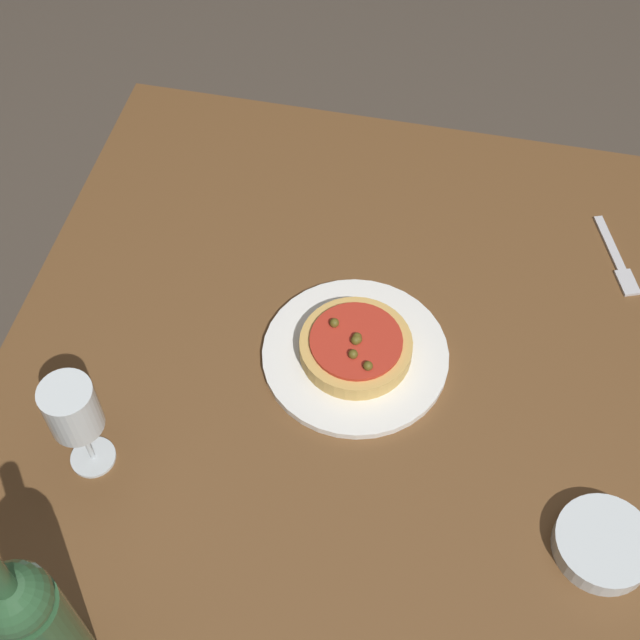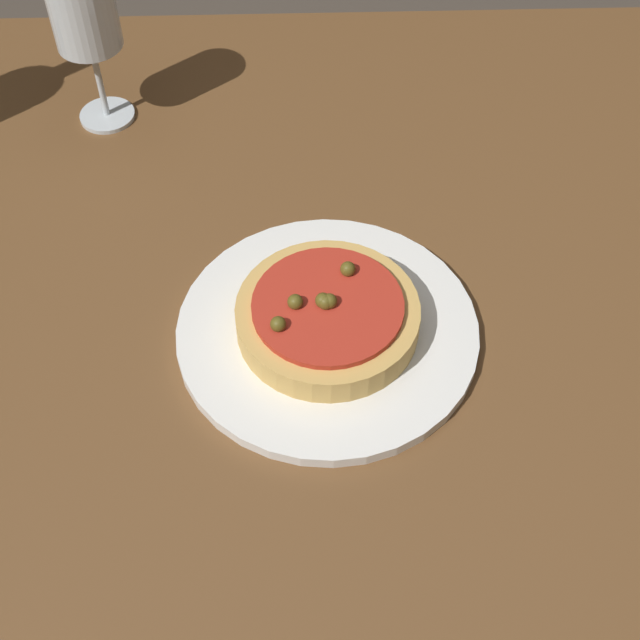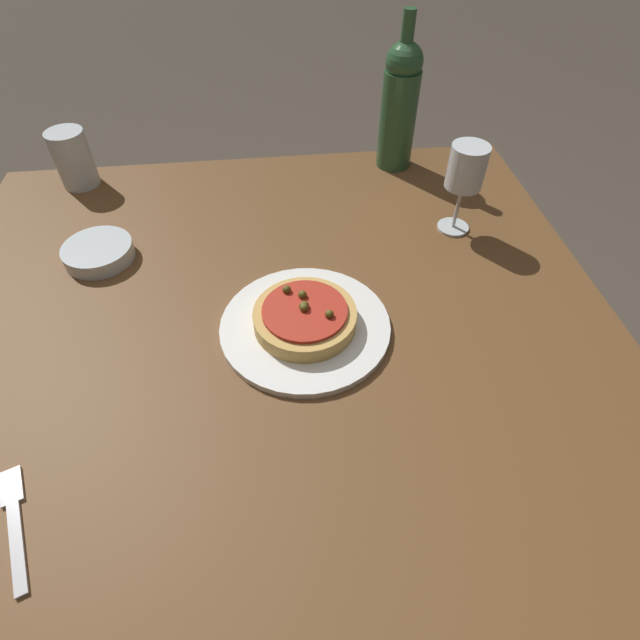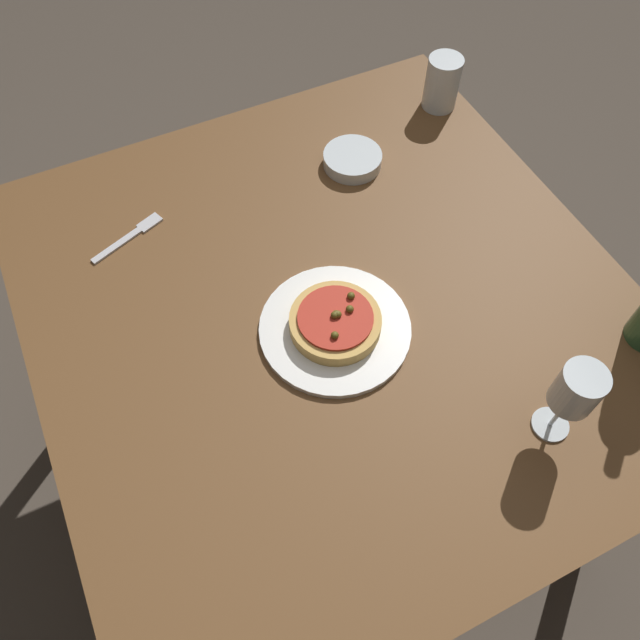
{
  "view_description": "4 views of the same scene",
  "coord_description": "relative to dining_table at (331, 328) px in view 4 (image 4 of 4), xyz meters",
  "views": [
    {
      "loc": [
        -0.04,
        0.69,
        1.85
      ],
      "look_at": [
        0.11,
        -0.03,
        0.81
      ],
      "focal_mm": 50.0,
      "sensor_mm": 36.0,
      "label": 1
    },
    {
      "loc": [
        -0.44,
        0.0,
        1.4
      ],
      "look_at": [
        0.06,
        -0.01,
        0.78
      ],
      "focal_mm": 50.0,
      "sensor_mm": 36.0,
      "label": 2
    },
    {
      "loc": [
        0.02,
        -0.56,
        1.35
      ],
      "look_at": [
        0.08,
        -0.03,
        0.78
      ],
      "focal_mm": 28.0,
      "sensor_mm": 36.0,
      "label": 3
    },
    {
      "loc": [
        0.58,
        -0.3,
        1.71
      ],
      "look_at": [
        0.07,
        -0.06,
        0.83
      ],
      "focal_mm": 35.0,
      "sensor_mm": 36.0,
      "label": 4
    }
  ],
  "objects": [
    {
      "name": "dinner_plate",
      "position": [
        0.06,
        -0.02,
        0.1
      ],
      "size": [
        0.27,
        0.27,
        0.01
      ],
      "color": "white",
      "rests_on": "dining_table"
    },
    {
      "name": "ground_plane",
      "position": [
        0.0,
        0.0,
        -0.66
      ],
      "size": [
        14.0,
        14.0,
        0.0
      ],
      "primitive_type": "plane",
      "color": "#4C4238"
    },
    {
      "name": "water_cup",
      "position": [
        -0.39,
        0.47,
        0.15
      ],
      "size": [
        0.08,
        0.08,
        0.12
      ],
      "color": "silver",
      "rests_on": "dining_table"
    },
    {
      "name": "dining_table",
      "position": [
        0.0,
        0.0,
        0.0
      ],
      "size": [
        1.15,
        1.08,
        0.75
      ],
      "color": "brown",
      "rests_on": "ground_plane"
    },
    {
      "name": "pizza",
      "position": [
        0.06,
        -0.02,
        0.12
      ],
      "size": [
        0.16,
        0.16,
        0.04
      ],
      "color": "tan",
      "rests_on": "dinner_plate"
    },
    {
      "name": "side_bowl",
      "position": [
        -0.3,
        0.2,
        0.1
      ],
      "size": [
        0.13,
        0.13,
        0.03
      ],
      "color": "silver",
      "rests_on": "dining_table"
    },
    {
      "name": "wine_glass",
      "position": [
        0.37,
        0.22,
        0.22
      ],
      "size": [
        0.07,
        0.07,
        0.17
      ],
      "color": "silver",
      "rests_on": "dining_table"
    },
    {
      "name": "fork",
      "position": [
        -0.32,
        -0.29,
        0.09
      ],
      "size": [
        0.08,
        0.16,
        0.0
      ],
      "rotation": [
        0.0,
        0.0,
        1.93
      ],
      "color": "silver",
      "rests_on": "dining_table"
    }
  ]
}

